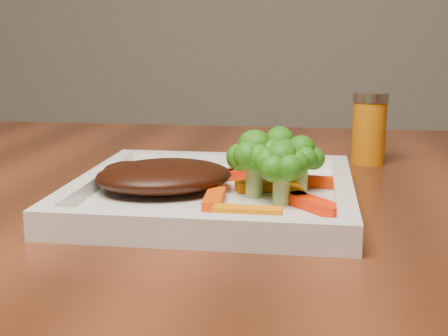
# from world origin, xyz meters

# --- Properties ---
(plate) EXTENTS (0.27, 0.27, 0.01)m
(plate) POSITION_xyz_m (-0.14, -0.00, 0.76)
(plate) COLOR white
(plate) RESTS_ON dining_table
(steak) EXTENTS (0.17, 0.15, 0.03)m
(steak) POSITION_xyz_m (-0.19, -0.00, 0.78)
(steak) COLOR black
(steak) RESTS_ON plate
(broccoli_0) EXTENTS (0.06, 0.06, 0.07)m
(broccoli_0) POSITION_xyz_m (-0.08, 0.04, 0.80)
(broccoli_0) COLOR #1B6A11
(broccoli_0) RESTS_ON plate
(broccoli_1) EXTENTS (0.06, 0.06, 0.06)m
(broccoli_1) POSITION_xyz_m (-0.05, 0.02, 0.79)
(broccoli_1) COLOR #2C6C12
(broccoli_1) RESTS_ON plate
(broccoli_2) EXTENTS (0.07, 0.07, 0.06)m
(broccoli_2) POSITION_xyz_m (-0.07, -0.04, 0.79)
(broccoli_2) COLOR #356911
(broccoli_2) RESTS_ON plate
(broccoli_3) EXTENTS (0.08, 0.08, 0.06)m
(broccoli_3) POSITION_xyz_m (-0.10, -0.01, 0.79)
(broccoli_3) COLOR #327713
(broccoli_3) RESTS_ON plate
(carrot_0) EXTENTS (0.06, 0.02, 0.01)m
(carrot_0) POSITION_xyz_m (-0.10, -0.09, 0.77)
(carrot_0) COLOR orange
(carrot_0) RESTS_ON plate
(carrot_1) EXTENTS (0.06, 0.06, 0.01)m
(carrot_1) POSITION_xyz_m (-0.04, -0.05, 0.77)
(carrot_1) COLOR #F02503
(carrot_1) RESTS_ON plate
(carrot_2) EXTENTS (0.02, 0.06, 0.01)m
(carrot_2) POSITION_xyz_m (-0.13, -0.05, 0.77)
(carrot_2) COLOR #E44203
(carrot_2) RESTS_ON plate
(carrot_3) EXTENTS (0.05, 0.02, 0.01)m
(carrot_3) POSITION_xyz_m (-0.04, 0.03, 0.77)
(carrot_3) COLOR #FF2F04
(carrot_3) RESTS_ON plate
(carrot_4) EXTENTS (0.05, 0.04, 0.01)m
(carrot_4) POSITION_xyz_m (-0.12, 0.06, 0.77)
(carrot_4) COLOR #F62204
(carrot_4) RESTS_ON plate
(carrot_5) EXTENTS (0.03, 0.05, 0.01)m
(carrot_5) POSITION_xyz_m (-0.06, -0.01, 0.77)
(carrot_5) COLOR #E46203
(carrot_5) RESTS_ON plate
(carrot_6) EXTENTS (0.06, 0.04, 0.01)m
(carrot_6) POSITION_xyz_m (-0.09, 0.01, 0.77)
(carrot_6) COLOR #CD6303
(carrot_6) RESTS_ON plate
(spice_shaker) EXTENTS (0.04, 0.04, 0.09)m
(spice_shaker) POSITION_xyz_m (0.03, 0.22, 0.80)
(spice_shaker) COLOR #C0670A
(spice_shaker) RESTS_ON dining_table
(carrot_7) EXTENTS (0.04, 0.05, 0.01)m
(carrot_7) POSITION_xyz_m (-0.13, 0.06, 0.77)
(carrot_7) COLOR #ED2C03
(carrot_7) RESTS_ON plate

